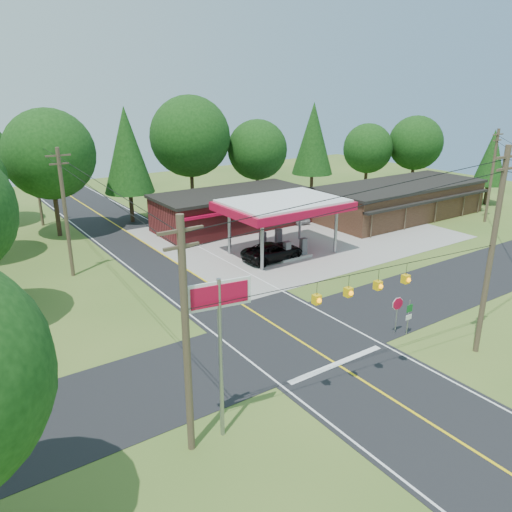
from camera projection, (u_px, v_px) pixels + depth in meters
ground at (295, 338)px, 29.71m from camera, size 120.00×120.00×0.00m
main_highway at (295, 338)px, 29.71m from camera, size 8.00×120.00×0.02m
cross_road at (295, 338)px, 29.71m from camera, size 70.00×7.00×0.02m
lane_center_yellow at (295, 338)px, 29.71m from camera, size 0.15×110.00×0.00m
gas_canopy at (283, 207)px, 43.28m from camera, size 10.60×7.40×4.88m
convenience_store at (233, 209)px, 52.36m from camera, size 16.40×7.55×3.80m
strip_building at (400, 200)px, 56.54m from camera, size 20.40×8.75×3.80m
utility_pole_near_right at (492, 251)px, 26.34m from camera, size 1.80×0.30×11.50m
utility_pole_near_left at (186, 336)px, 19.04m from camera, size 1.80×0.30×10.00m
utility_pole_far_left at (65, 211)px, 37.76m from camera, size 1.80×0.30×10.00m
utility_pole_far_right at (492, 175)px, 53.25m from camera, size 1.80×0.30×10.00m
utility_pole_north at (37, 181)px, 51.96m from camera, size 0.30×0.30×9.50m
overhead_beacons at (364, 274)px, 22.48m from camera, size 17.04×2.04×1.03m
treeline_backdrop at (142, 162)px, 46.43m from camera, size 70.27×51.59×13.30m
suv_car at (273, 251)px, 42.73m from camera, size 5.58×5.58×1.53m
sedan_car at (296, 215)px, 54.94m from camera, size 5.39×5.39×1.49m
big_stop_sign at (220, 321)px, 19.76m from camera, size 2.66×0.54×7.23m
octagonal_stop_sign at (397, 307)px, 29.64m from camera, size 0.84×0.15×2.41m
route_sign_post at (409, 314)px, 29.63m from camera, size 0.47×0.09×2.29m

